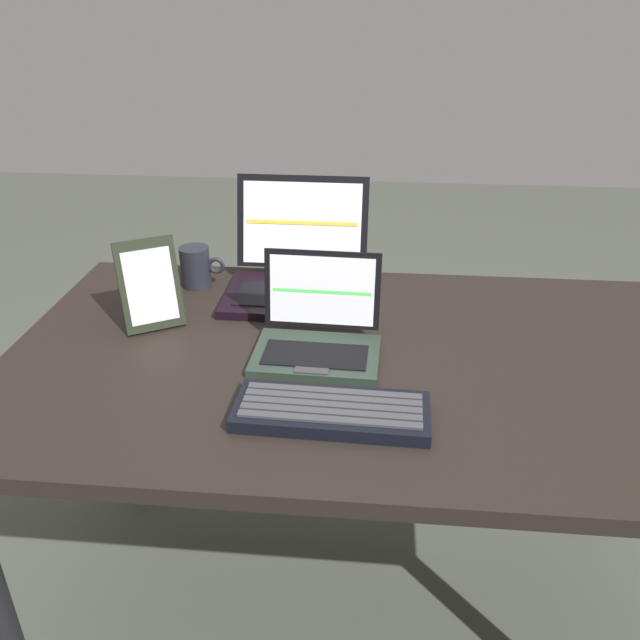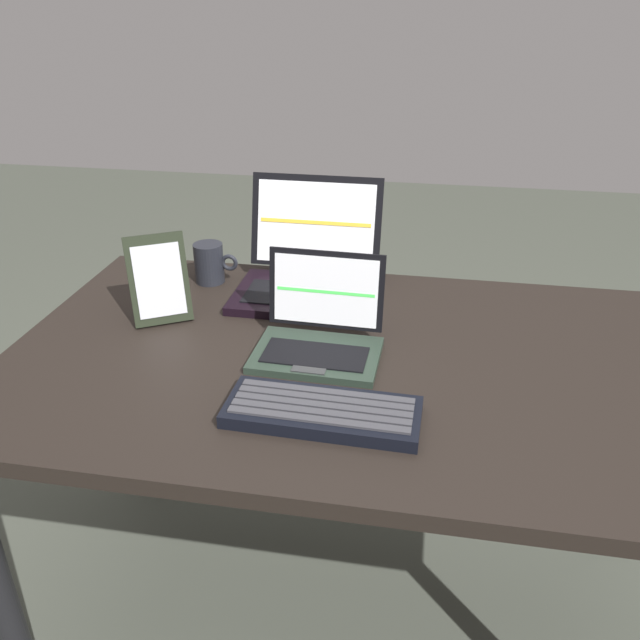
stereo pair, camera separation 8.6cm
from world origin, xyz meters
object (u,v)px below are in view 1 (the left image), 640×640
object	(u,v)px
laptop_rear	(298,273)
external_keyboard	(332,411)
coffee_mug	(196,267)
photo_frame	(150,286)
laptop_front	(318,335)

from	to	relation	value
laptop_rear	external_keyboard	world-z (taller)	laptop_rear
laptop_rear	coffee_mug	world-z (taller)	laptop_rear
external_keyboard	photo_frame	size ratio (longest dim) A/B	1.73
external_keyboard	photo_frame	bearing A→B (deg)	143.99
external_keyboard	coffee_mug	distance (m)	0.62
laptop_front	laptop_rear	bearing A→B (deg)	105.22
photo_frame	coffee_mug	distance (m)	0.22
photo_frame	coffee_mug	world-z (taller)	photo_frame
coffee_mug	external_keyboard	bearing A→B (deg)	-54.27
laptop_front	external_keyboard	size ratio (longest dim) A/B	0.75
external_keyboard	coffee_mug	size ratio (longest dim) A/B	3.06
external_keyboard	photo_frame	xyz separation A→B (m)	(-0.40, 0.29, 0.08)
laptop_front	photo_frame	bearing A→B (deg)	168.16
photo_frame	laptop_front	bearing A→B (deg)	-11.84
photo_frame	external_keyboard	bearing A→B (deg)	-36.01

